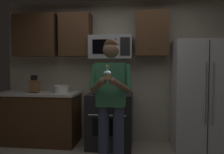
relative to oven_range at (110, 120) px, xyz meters
The scene contains 10 objects.
wall_back 0.94m from the oven_range, 69.02° to the left, with size 4.40×0.10×2.60m, color #B7AD99.
oven_range is the anchor object (origin of this frame).
microwave 1.26m from the oven_range, 89.98° to the left, with size 0.74×0.41×0.40m.
refrigerator 1.56m from the oven_range, ahead, with size 0.90×0.75×1.80m.
cabinet_row_upper 1.60m from the oven_range, 163.43° to the left, with size 2.78×0.36×0.76m.
counter_left 1.30m from the oven_range, behind, with size 1.44×0.66×0.92m.
knife_block 1.47m from the oven_range, behind, with size 0.16×0.15×0.32m.
bowl_large_white 1.04m from the oven_range, behind, with size 0.28×0.28×0.13m.
person 1.00m from the oven_range, 81.55° to the right, with size 0.60×0.48×1.76m.
cupcake 1.44m from the oven_range, 83.92° to the right, with size 0.09×0.09×0.17m.
Camera 1 is at (0.36, -2.40, 1.41)m, focal length 35.61 mm.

